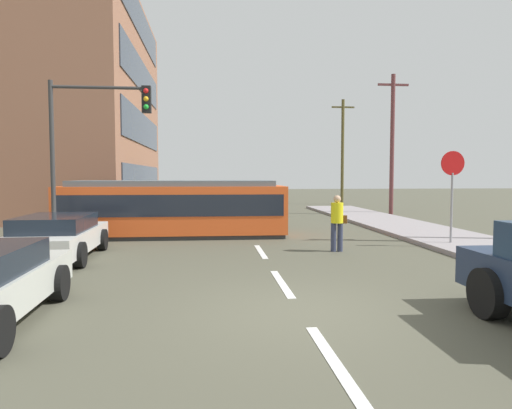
{
  "coord_description": "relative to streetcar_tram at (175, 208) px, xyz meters",
  "views": [
    {
      "loc": [
        -1.47,
        -7.26,
        2.24
      ],
      "look_at": [
        0.05,
        7.86,
        1.29
      ],
      "focal_mm": 31.92,
      "sensor_mm": 36.0,
      "label": 1
    }
  ],
  "objects": [
    {
      "name": "lane_stripe_0",
      "position": [
        2.8,
        -11.78,
        -1.07
      ],
      "size": [
        0.16,
        2.4,
        0.01
      ],
      "primitive_type": "cube",
      "color": "silver",
      "rests_on": "ground"
    },
    {
      "name": "lane_stripe_3",
      "position": [
        2.8,
        6.0,
        -1.07
      ],
      "size": [
        0.16,
        2.4,
        0.01
      ],
      "primitive_type": "cube",
      "color": "silver",
      "rests_on": "ground"
    },
    {
      "name": "lane_stripe_1",
      "position": [
        2.8,
        -7.78,
        -1.07
      ],
      "size": [
        0.16,
        2.4,
        0.01
      ],
      "primitive_type": "cube",
      "color": "silver",
      "rests_on": "ground"
    },
    {
      "name": "lane_stripe_2",
      "position": [
        2.8,
        -3.78,
        -1.07
      ],
      "size": [
        0.16,
        2.4,
        0.01
      ],
      "primitive_type": "cube",
      "color": "silver",
      "rests_on": "ground"
    },
    {
      "name": "stop_sign",
      "position": [
        8.89,
        -3.44,
        1.12
      ],
      "size": [
        0.76,
        0.07,
        2.88
      ],
      "color": "gray",
      "rests_on": "sidewalk_curb_right"
    },
    {
      "name": "parked_sedan_mid",
      "position": [
        -2.78,
        -4.42,
        -0.45
      ],
      "size": [
        2.12,
        4.51,
        1.19
      ],
      "color": "silver",
      "rests_on": "ground"
    },
    {
      "name": "parked_sedan_furthest",
      "position": [
        -2.07,
        10.56,
        -0.45
      ],
      "size": [
        2.17,
        4.62,
        1.19
      ],
      "color": "#B3C8BF",
      "rests_on": "ground"
    },
    {
      "name": "utility_pole_far",
      "position": [
        11.72,
        18.13,
        3.22
      ],
      "size": [
        1.8,
        0.24,
        8.23
      ],
      "color": "brown",
      "rests_on": "ground"
    },
    {
      "name": "utility_pole_mid",
      "position": [
        11.83,
        8.54,
        3.15
      ],
      "size": [
        1.8,
        0.24,
        8.08
      ],
      "color": "brown",
      "rests_on": "ground"
    },
    {
      "name": "sidewalk_curb_right",
      "position": [
        9.6,
        -3.78,
        -1.0
      ],
      "size": [
        3.2,
        36.0,
        0.14
      ],
      "primitive_type": "cube",
      "color": "gray",
      "rests_on": "ground"
    },
    {
      "name": "ground_plane",
      "position": [
        2.8,
        0.22,
        -1.07
      ],
      "size": [
        120.0,
        120.0,
        0.0
      ],
      "primitive_type": "plane",
      "color": "#4E4D3D"
    },
    {
      "name": "corner_building",
      "position": [
        -10.91,
        11.98,
        5.33
      ],
      "size": [
        16.24,
        16.64,
        12.8
      ],
      "color": "#946249",
      "rests_on": "ground"
    },
    {
      "name": "pedestrian_crossing",
      "position": [
        5.06,
        -3.95,
        -0.13
      ],
      "size": [
        0.51,
        0.36,
        1.67
      ],
      "color": "#313750",
      "rests_on": "ground"
    },
    {
      "name": "lane_stripe_4",
      "position": [
        2.8,
        12.0,
        -1.07
      ],
      "size": [
        0.16,
        2.4,
        0.01
      ],
      "primitive_type": "cube",
      "color": "silver",
      "rests_on": "ground"
    },
    {
      "name": "traffic_light_mast",
      "position": [
        -2.37,
        -2.18,
        2.59
      ],
      "size": [
        3.13,
        0.33,
        5.21
      ],
      "color": "#333333",
      "rests_on": "ground"
    },
    {
      "name": "streetcar_tram",
      "position": [
        0.0,
        0.0,
        0.0
      ],
      "size": [
        8.14,
        2.58,
        2.07
      ],
      "color": "#E65421",
      "rests_on": "ground"
    },
    {
      "name": "parked_sedan_far",
      "position": [
        -2.56,
        3.96,
        -0.45
      ],
      "size": [
        2.16,
        4.19,
        1.19
      ],
      "color": "silver",
      "rests_on": "ground"
    },
    {
      "name": "city_bus",
      "position": [
        1.92,
        9.05,
        -0.02
      ],
      "size": [
        2.64,
        5.8,
        1.83
      ],
      "color": "gold",
      "rests_on": "ground"
    }
  ]
}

